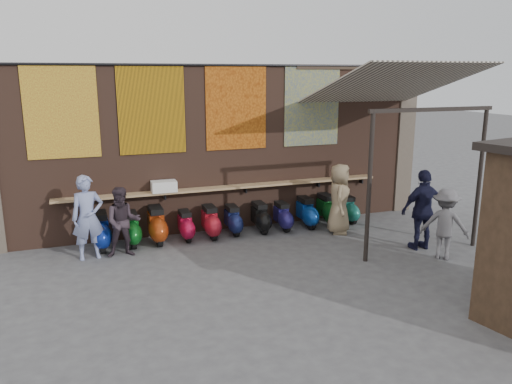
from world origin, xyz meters
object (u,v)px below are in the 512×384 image
Objects in this scene: scooter_stool_9 at (327,210)px; scooter_stool_0 at (101,231)px; scooter_stool_3 at (186,226)px; scooter_stool_10 at (348,209)px; diner_right at (123,222)px; shopper_navy at (423,210)px; scooter_stool_2 at (157,225)px; scooter_stool_4 at (211,222)px; scooter_stool_8 at (307,213)px; scooter_stool_1 at (132,229)px; scooter_stool_6 at (260,218)px; shopper_grey at (445,224)px; diner_left at (88,218)px; shelf_box at (164,186)px; shopper_tan at (339,199)px; scooter_stool_5 at (233,220)px; scooter_stool_7 at (283,216)px.

scooter_stool_0 is at bearing -179.92° from scooter_stool_9.
scooter_stool_9 reaches higher than scooter_stool_3.
diner_right is at bearing -174.27° from scooter_stool_10.
scooter_stool_3 is at bearing 179.51° from scooter_stool_10.
scooter_stool_0 is 5.58m from scooter_stool_9.
scooter_stool_2 is at bearing -20.62° from shopper_navy.
scooter_stool_3 is 0.88× the size of scooter_stool_9.
scooter_stool_4 and scooter_stool_8 have the same top height.
scooter_stool_1 reaches higher than scooter_stool_10.
scooter_stool_1 is at bearing 179.23° from scooter_stool_6.
scooter_stool_1 is at bearing 178.58° from scooter_stool_2.
scooter_stool_8 is (1.24, -0.02, 0.01)m from scooter_stool_6.
scooter_stool_4 is 0.97× the size of scooter_stool_9.
diner_left is at bearing 22.27° from shopper_grey.
shopper_tan is (4.03, -1.03, -0.40)m from shelf_box.
scooter_stool_3 is (0.42, -0.29, -0.91)m from shelf_box.
shopper_navy is at bearing -21.94° from diner_left.
scooter_stool_0 reaches higher than scooter_stool_4.
scooter_stool_0 is at bearing 179.75° from scooter_stool_6.
shopper_tan is (5.49, -0.73, 0.44)m from scooter_stool_0.
scooter_stool_4 is (1.26, -0.03, -0.04)m from scooter_stool_2.
scooter_stool_0 reaches higher than scooter_stool_3.
shelf_box is 0.78× the size of scooter_stool_5.
scooter_stool_4 reaches higher than scooter_stool_6.
shopper_grey is (6.96, -2.53, -0.14)m from diner_left.
scooter_stool_1 is 1.10× the size of scooter_stool_5.
scooter_stool_9 is 5.88m from diner_left.
scooter_stool_3 is 2.42m from scooter_stool_7.
scooter_stool_9 is (4.11, -0.29, -0.87)m from shelf_box.
scooter_stool_2 is 1.83m from scooter_stool_5.
scooter_stool_5 is at bearing 179.29° from scooter_stool_9.
diner_right is at bearing -141.92° from scooter_stool_2.
scooter_stool_0 is 1.19× the size of scooter_stool_10.
scooter_stool_7 is (0.58, -0.04, -0.02)m from scooter_stool_6.
scooter_stool_0 reaches higher than scooter_stool_1.
diner_left is 1.05× the size of shopper_tan.
shopper_grey is at bearing -26.69° from diner_left.
scooter_stool_3 is 0.47× the size of shopper_grey.
scooter_stool_5 is 1.26m from scooter_stool_7.
diner_right reaches higher than scooter_stool_3.
scooter_stool_0 is at bearing 128.89° from diner_right.
scooter_stool_5 is 0.92× the size of scooter_stool_8.
scooter_stool_8 is (4.97, -0.04, -0.04)m from scooter_stool_0.
scooter_stool_7 is at bearing -6.98° from shelf_box.
shelf_box is 2.45m from scooter_stool_6.
scooter_stool_2 reaches higher than scooter_stool_1.
scooter_stool_8 is 3.47m from shopper_grey.
scooter_stool_8 is (3.75, -0.05, -0.04)m from scooter_stool_2.
diner_left is at bearing -170.88° from scooter_stool_5.
scooter_stool_1 is 1.11× the size of scooter_stool_7.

